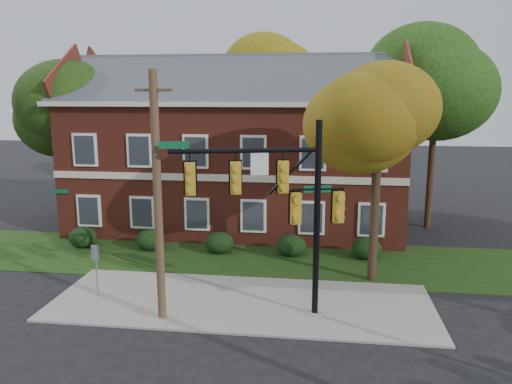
# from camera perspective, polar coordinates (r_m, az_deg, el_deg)

# --- Properties ---
(ground) EXTENTS (120.00, 120.00, 0.00)m
(ground) POSITION_cam_1_polar(r_m,az_deg,el_deg) (18.05, -2.20, -13.86)
(ground) COLOR black
(ground) RESTS_ON ground
(sidewalk) EXTENTS (14.00, 5.00, 0.08)m
(sidewalk) POSITION_cam_1_polar(r_m,az_deg,el_deg) (18.93, -1.68, -12.48)
(sidewalk) COLOR gray
(sidewalk) RESTS_ON ground
(grass_strip) EXTENTS (30.00, 6.00, 0.04)m
(grass_strip) POSITION_cam_1_polar(r_m,az_deg,el_deg) (23.55, 0.27, -7.67)
(grass_strip) COLOR #193811
(grass_strip) RESTS_ON ground
(apartment_building) EXTENTS (18.80, 8.80, 9.74)m
(apartment_building) POSITION_cam_1_polar(r_m,az_deg,el_deg) (28.59, -2.20, 5.89)
(apartment_building) COLOR maroon
(apartment_building) RESTS_ON ground
(hedge_far_left) EXTENTS (1.40, 1.26, 1.05)m
(hedge_far_left) POSITION_cam_1_polar(r_m,az_deg,el_deg) (26.65, -19.18, -4.91)
(hedge_far_left) COLOR black
(hedge_far_left) RESTS_ON ground
(hedge_left) EXTENTS (1.40, 1.26, 1.05)m
(hedge_left) POSITION_cam_1_polar(r_m,az_deg,el_deg) (25.29, -12.03, -5.38)
(hedge_left) COLOR black
(hedge_left) RESTS_ON ground
(hedge_center) EXTENTS (1.40, 1.26, 1.05)m
(hedge_center) POSITION_cam_1_polar(r_m,az_deg,el_deg) (24.37, -4.21, -5.79)
(hedge_center) COLOR black
(hedge_center) RESTS_ON ground
(hedge_right) EXTENTS (1.40, 1.26, 1.05)m
(hedge_right) POSITION_cam_1_polar(r_m,az_deg,el_deg) (23.93, 4.07, -6.11)
(hedge_right) COLOR black
(hedge_right) RESTS_ON ground
(hedge_far_right) EXTENTS (1.40, 1.26, 1.05)m
(hedge_far_right) POSITION_cam_1_polar(r_m,az_deg,el_deg) (23.99, 12.50, -6.31)
(hedge_far_right) COLOR black
(hedge_far_right) RESTS_ON ground
(tree_near_right) EXTENTS (4.50, 4.25, 8.58)m
(tree_near_right) POSITION_cam_1_polar(r_m,az_deg,el_deg) (20.14, 14.56, 8.08)
(tree_near_right) COLOR black
(tree_near_right) RESTS_ON ground
(tree_left_rear) EXTENTS (5.40, 5.10, 8.88)m
(tree_left_rear) POSITION_cam_1_polar(r_m,az_deg,el_deg) (30.62, -21.08, 8.69)
(tree_left_rear) COLOR black
(tree_left_rear) RESTS_ON ground
(tree_right_rear) EXTENTS (6.30, 5.95, 10.62)m
(tree_right_rear) POSITION_cam_1_polar(r_m,az_deg,el_deg) (29.64, 20.63, 11.46)
(tree_right_rear) COLOR black
(tree_right_rear) RESTS_ON ground
(tree_far_rear) EXTENTS (6.84, 6.46, 11.52)m
(tree_far_rear) POSITION_cam_1_polar(r_m,az_deg,el_deg) (36.08, 2.06, 13.14)
(tree_far_rear) COLOR black
(tree_far_rear) RESTS_ON ground
(traffic_signal) EXTENTS (5.94, 1.72, 6.81)m
(traffic_signal) POSITION_cam_1_polar(r_m,az_deg,el_deg) (16.46, 2.90, -0.79)
(traffic_signal) COLOR gray
(traffic_signal) RESTS_ON ground
(utility_pole) EXTENTS (1.30, 0.33, 8.40)m
(utility_pole) POSITION_cam_1_polar(r_m,az_deg,el_deg) (16.69, -11.17, -0.71)
(utility_pole) COLOR #4F3B25
(utility_pole) RESTS_ON ground
(sign_post) EXTENTS (0.30, 0.06, 2.08)m
(sign_post) POSITION_cam_1_polar(r_m,az_deg,el_deg) (19.84, -17.82, -7.65)
(sign_post) COLOR slate
(sign_post) RESTS_ON ground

